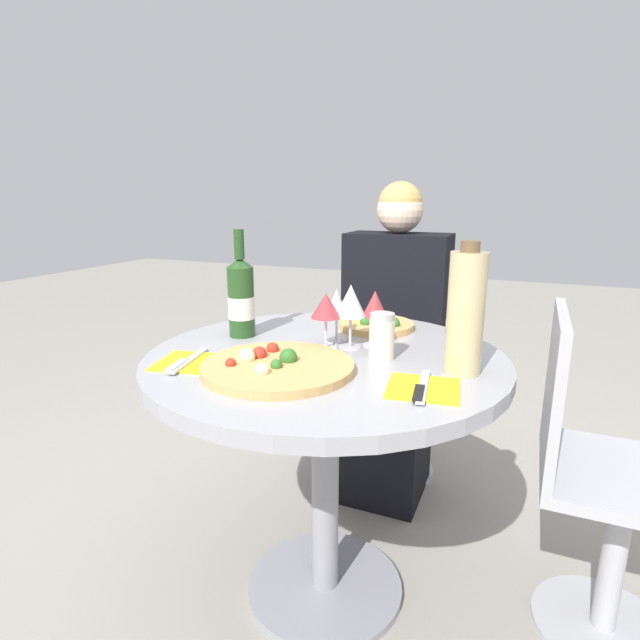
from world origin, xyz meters
TOP-DOWN VIEW (x-y plane):
  - ground_plane at (0.00, 0.00)m, footprint 12.00×12.00m
  - dining_table at (0.00, 0.00)m, footprint 0.93×0.93m
  - chair_behind_diner at (-0.00, 0.78)m, footprint 0.39×0.39m
  - seated_diner at (-0.00, 0.64)m, footprint 0.39×0.42m
  - chair_empty_side at (0.68, 0.17)m, footprint 0.39×0.39m
  - pizza_large at (-0.05, -0.17)m, footprint 0.36×0.36m
  - pizza_small_far at (0.05, 0.29)m, footprint 0.23×0.23m
  - wine_bottle at (-0.29, 0.06)m, footprint 0.08×0.08m
  - tall_carafe at (0.34, -0.01)m, footprint 0.08×0.08m
  - sugar_shaker at (0.14, 0.02)m, footprint 0.06×0.06m
  - wine_glass_center at (0.04, 0.08)m, footprint 0.08×0.08m
  - wine_glass_back_right at (0.09, 0.11)m, footprint 0.07×0.07m
  - wine_glass_back_left at (-0.02, 0.11)m, footprint 0.06×0.06m
  - wine_glass_front_left at (-0.02, 0.04)m, footprint 0.08×0.08m
  - place_setting_left at (-0.28, -0.20)m, footprint 0.18×0.19m
  - place_setting_right at (0.28, -0.15)m, footprint 0.17×0.19m

SIDE VIEW (x-z plane):
  - ground_plane at x=0.00m, z-range 0.00..0.00m
  - chair_behind_diner at x=0.00m, z-range 0.00..0.85m
  - chair_empty_side at x=0.68m, z-range 0.00..0.85m
  - seated_diner at x=0.00m, z-range -0.07..1.10m
  - dining_table at x=0.00m, z-range 0.23..0.96m
  - place_setting_left at x=-0.28m, z-range 0.73..0.74m
  - place_setting_right at x=0.28m, z-range 0.73..0.74m
  - pizza_large at x=-0.05m, z-range 0.71..0.76m
  - pizza_small_far at x=0.05m, z-range 0.72..0.77m
  - sugar_shaker at x=0.14m, z-range 0.73..0.84m
  - wine_glass_back_left at x=-0.02m, z-range 0.76..0.91m
  - wine_glass_back_right at x=0.09m, z-range 0.76..0.92m
  - wine_bottle at x=-0.29m, z-range 0.69..0.99m
  - wine_glass_front_left at x=-0.02m, z-range 0.77..0.92m
  - wine_glass_center at x=0.04m, z-range 0.77..0.94m
  - tall_carafe at x=0.34m, z-range 0.72..1.02m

